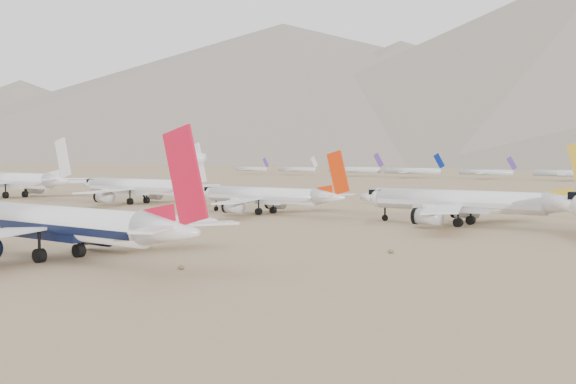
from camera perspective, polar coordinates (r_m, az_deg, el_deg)
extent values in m
plane|color=#836A4C|center=(110.68, -17.87, -4.71)|extent=(7000.00, 7000.00, 0.00)
cylinder|color=white|center=(105.58, -18.13, -2.25)|extent=(38.22, 4.52, 4.52)
cube|color=black|center=(105.64, -18.12, -2.55)|extent=(37.45, 4.59, 1.02)
cone|color=white|center=(87.14, -9.33, -3.00)|extent=(9.55, 4.52, 4.52)
cube|color=white|center=(82.77, -10.67, -2.93)|extent=(6.07, 7.93, 0.27)
cube|color=white|center=(111.47, -11.55, -2.30)|extent=(14.76, 23.26, 0.71)
cube|color=white|center=(88.83, -6.44, -2.50)|extent=(6.07, 7.93, 0.27)
cylinder|color=black|center=(113.06, -14.77, -3.30)|extent=(5.31, 3.25, 3.25)
cube|color=red|center=(84.78, -8.14, 1.31)|extent=(7.24, 0.36, 11.93)
cylinder|color=black|center=(102.99, -19.04, -4.77)|extent=(1.90, 1.13, 1.90)
cylinder|color=black|center=(106.56, -16.20, -4.47)|extent=(1.90, 1.13, 1.90)
cylinder|color=white|center=(151.41, 13.26, -0.68)|extent=(36.21, 4.40, 4.40)
cube|color=silver|center=(151.44, 13.26, -0.89)|extent=(35.49, 4.47, 0.99)
sphere|color=white|center=(159.69, 7.33, -0.44)|extent=(4.40, 4.40, 4.40)
cube|color=black|center=(159.96, 7.13, 0.00)|extent=(3.08, 2.86, 1.10)
cone|color=white|center=(143.66, 21.43, -0.87)|extent=(9.05, 4.40, 4.40)
cube|color=white|center=(138.73, 12.14, -1.32)|extent=(13.99, 22.04, 0.68)
cube|color=white|center=(139.13, 21.65, -0.77)|extent=(5.75, 7.52, 0.26)
cylinder|color=silver|center=(144.40, 11.06, -1.93)|extent=(5.03, 3.17, 3.17)
cube|color=white|center=(162.11, 16.02, -0.75)|extent=(13.99, 22.04, 0.68)
cylinder|color=silver|center=(160.58, 13.91, -1.47)|extent=(5.03, 3.17, 3.17)
cylinder|color=black|center=(159.47, 7.66, -2.03)|extent=(1.32, 0.55, 1.32)
cylinder|color=black|center=(148.31, 13.29, -2.36)|extent=(1.85, 1.10, 1.85)
cylinder|color=black|center=(153.93, 14.23, -2.18)|extent=(1.85, 1.10, 1.85)
cylinder|color=white|center=(175.96, -2.09, -0.26)|extent=(32.45, 3.97, 3.97)
cube|color=silver|center=(175.99, -2.09, -0.43)|extent=(31.80, 4.03, 0.89)
sphere|color=white|center=(186.72, -5.93, -0.09)|extent=(3.97, 3.97, 3.97)
cube|color=black|center=(187.07, -6.06, 0.25)|extent=(2.78, 2.58, 0.99)
cone|color=white|center=(163.89, 3.31, -0.40)|extent=(8.11, 3.97, 3.97)
cube|color=white|center=(165.70, -3.95, -0.71)|extent=(12.53, 19.75, 0.61)
cube|color=white|center=(159.88, 3.02, -0.31)|extent=(5.15, 6.73, 0.24)
cylinder|color=silver|center=(171.22, -4.28, -1.19)|extent=(4.51, 2.86, 2.86)
cube|color=white|center=(183.43, 0.79, -0.35)|extent=(12.53, 19.75, 0.61)
cube|color=white|center=(166.11, 4.49, -0.19)|extent=(5.15, 6.73, 0.24)
cylinder|color=silver|center=(183.48, -0.92, -0.91)|extent=(4.51, 2.86, 2.86)
cube|color=red|center=(162.40, 3.97, 1.55)|extent=(6.15, 0.32, 10.13)
cylinder|color=black|center=(186.29, -5.70, -1.32)|extent=(1.19, 0.50, 1.19)
cylinder|color=black|center=(173.22, -2.33, -1.55)|extent=(1.67, 0.99, 1.67)
cylinder|color=black|center=(177.50, -1.18, -1.44)|extent=(1.67, 0.99, 1.67)
cylinder|color=white|center=(216.98, -12.02, 0.44)|extent=(37.37, 4.47, 4.47)
cube|color=silver|center=(217.01, -12.02, 0.30)|extent=(36.62, 4.54, 1.01)
sphere|color=white|center=(231.51, -15.02, 0.56)|extent=(4.47, 4.47, 4.47)
cube|color=black|center=(232.00, -15.12, 0.87)|extent=(3.13, 2.91, 1.12)
cone|color=white|center=(199.96, -7.72, 0.37)|extent=(9.34, 4.47, 4.47)
cube|color=white|center=(206.48, -14.27, 0.07)|extent=(14.43, 22.74, 0.70)
cube|color=white|center=(195.63, -8.25, 0.47)|extent=(5.93, 7.76, 0.27)
cylinder|color=silver|center=(212.90, -14.26, -0.39)|extent=(5.19, 3.22, 3.22)
cube|color=white|center=(223.64, -8.97, 0.35)|extent=(14.43, 22.74, 0.70)
cube|color=white|center=(201.71, -6.49, 0.56)|extent=(5.93, 7.76, 0.27)
cylinder|color=silver|center=(224.73, -10.57, -0.17)|extent=(5.19, 3.22, 3.22)
cube|color=white|center=(197.93, -7.21, 2.21)|extent=(7.08, 0.36, 11.67)
cylinder|color=white|center=(197.73, -7.16, 2.63)|extent=(4.67, 2.90, 2.90)
cylinder|color=black|center=(230.85, -14.83, -0.55)|extent=(1.34, 0.56, 1.34)
cylinder|color=black|center=(214.00, -12.37, -0.72)|extent=(1.88, 1.12, 1.88)
cylinder|color=black|center=(218.07, -11.11, -0.64)|extent=(1.88, 1.12, 1.88)
cylinder|color=white|center=(259.30, -20.96, 0.87)|extent=(41.37, 5.08, 5.08)
cube|color=silver|center=(259.32, -20.96, 0.73)|extent=(40.55, 5.16, 1.14)
cone|color=white|center=(237.87, -17.74, 0.85)|extent=(10.34, 5.08, 5.08)
cube|color=white|center=(233.49, -18.43, 0.95)|extent=(6.57, 8.59, 0.30)
cube|color=white|center=(264.61, -17.89, 0.77)|extent=(15.98, 25.18, 0.78)
cube|color=white|center=(238.97, -16.52, 1.03)|extent=(6.57, 8.59, 0.30)
cylinder|color=silver|center=(266.85, -19.32, 0.27)|extent=(5.75, 3.66, 3.66)
cube|color=white|center=(235.37, -17.37, 2.58)|extent=(7.84, 0.41, 12.92)
cylinder|color=black|center=(256.19, -21.41, -0.23)|extent=(2.13, 1.27, 2.13)
cylinder|color=black|center=(259.92, -20.07, -0.16)|extent=(2.13, 1.27, 2.13)
cylinder|color=silver|center=(529.66, -2.91, 1.83)|extent=(28.93, 2.86, 2.86)
cube|color=#563592|center=(520.85, -1.77, 2.35)|extent=(5.76, 0.29, 7.26)
cube|color=silver|center=(524.00, -3.45, 1.77)|extent=(7.62, 13.32, 0.29)
cube|color=silver|center=(535.39, -2.39, 1.80)|extent=(7.62, 13.32, 0.29)
cylinder|color=silver|center=(507.23, 0.72, 1.80)|extent=(31.60, 3.12, 3.12)
cube|color=white|center=(498.37, 2.09, 2.38)|extent=(6.29, 0.31, 7.93)
cube|color=silver|center=(500.72, 0.16, 1.73)|extent=(8.33, 14.55, 0.31)
cube|color=silver|center=(513.80, 1.26, 1.76)|extent=(8.33, 14.55, 0.31)
cylinder|color=silver|center=(479.48, 5.28, 1.76)|extent=(38.93, 3.85, 3.85)
cube|color=#563592|center=(469.86, 7.18, 2.52)|extent=(7.75, 0.38, 9.76)
cube|color=silver|center=(471.01, 4.63, 1.67)|extent=(10.26, 17.92, 0.38)
cube|color=silver|center=(488.04, 5.91, 1.71)|extent=(10.26, 17.92, 0.38)
cylinder|color=silver|center=(452.64, 9.80, 1.65)|extent=(38.09, 3.76, 3.76)
cube|color=navy|center=(444.47, 11.85, 2.43)|extent=(7.59, 0.38, 9.55)
cube|color=silver|center=(443.96, 9.20, 1.56)|extent=(10.04, 17.54, 0.38)
cube|color=silver|center=(461.40, 10.37, 1.60)|extent=(10.04, 17.54, 0.38)
cylinder|color=silver|center=(438.34, 15.37, 1.51)|extent=(32.54, 3.22, 3.22)
cube|color=#563592|center=(432.69, 17.26, 2.19)|extent=(6.48, 0.32, 8.16)
cube|color=silver|center=(430.57, 14.95, 1.43)|extent=(8.57, 14.98, 0.32)
cube|color=silver|center=(446.16, 15.78, 1.47)|extent=(8.57, 14.98, 0.32)
cylinder|color=silver|center=(422.44, 21.14, 1.39)|extent=(35.94, 3.55, 3.55)
cube|color=silver|center=(413.54, 20.77, 1.29)|extent=(9.47, 16.54, 0.36)
cube|color=silver|center=(431.38, 21.49, 1.34)|extent=(9.47, 16.54, 0.36)
cone|color=slate|center=(3181.64, -20.34, 5.43)|extent=(2048.00, 2048.00, 320.00)
cone|color=slate|center=(2545.24, -14.01, 5.51)|extent=(1456.00, 1456.00, 260.00)
cone|color=slate|center=(2268.78, -0.40, 7.94)|extent=(3024.00, 3024.00, 420.00)
cone|color=slate|center=(1855.37, 8.85, 7.15)|extent=(1800.00, 1800.00, 300.00)
cone|color=slate|center=(1970.29, -16.32, 4.20)|extent=(1080.00, 1080.00, 120.00)
cone|color=slate|center=(1405.83, 3.35, 4.34)|extent=(855.00, 855.00, 95.00)
ellipsoid|color=brown|center=(143.74, -20.03, -2.88)|extent=(0.98, 0.98, 0.54)
ellipsoid|color=brown|center=(92.87, -8.42, -5.91)|extent=(0.84, 0.84, 0.46)
ellipsoid|color=brown|center=(107.66, 8.14, -4.65)|extent=(0.98, 0.98, 0.54)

